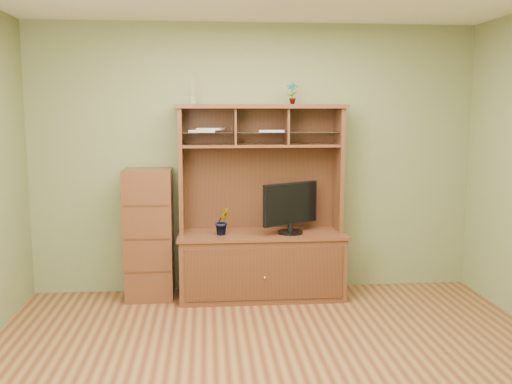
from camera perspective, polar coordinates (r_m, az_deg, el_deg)
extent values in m
cube|color=#562B18|center=(4.22, 2.34, -17.89)|extent=(4.50, 4.00, 0.02)
cube|color=olive|center=(5.81, -0.11, 3.31)|extent=(4.50, 0.02, 2.70)
cube|color=olive|center=(1.88, 10.45, -7.18)|extent=(4.50, 0.02, 2.70)
cube|color=#4B2515|center=(5.70, 0.57, -7.43)|extent=(1.60, 0.55, 0.62)
cube|color=#391D0F|center=(5.43, 0.85, -8.22)|extent=(1.50, 0.01, 0.50)
sphere|color=silver|center=(5.42, 0.87, -8.58)|extent=(0.02, 0.02, 0.02)
cube|color=#4B2515|center=(5.62, 0.57, -4.23)|extent=(1.64, 0.59, 0.03)
cube|color=#4B2515|center=(5.60, -7.50, 2.29)|extent=(0.04, 0.35, 1.25)
cube|color=#4B2515|center=(5.74, 8.26, 2.42)|extent=(0.04, 0.35, 1.25)
cube|color=#391D0F|center=(5.78, 0.33, 2.54)|extent=(1.52, 0.02, 1.25)
cube|color=#4B2515|center=(5.59, 0.49, 8.56)|extent=(1.66, 0.40, 0.04)
cube|color=#4B2515|center=(5.60, 0.48, 4.67)|extent=(1.52, 0.32, 0.02)
cube|color=#4B2515|center=(5.57, -2.13, 6.56)|extent=(0.02, 0.31, 0.35)
cube|color=#4B2515|center=(5.62, 3.07, 6.57)|extent=(0.02, 0.31, 0.35)
cube|color=silver|center=(5.58, 0.49, 5.99)|extent=(1.50, 0.27, 0.01)
cylinder|color=black|center=(5.59, 3.44, -4.03)|extent=(0.24, 0.24, 0.02)
cylinder|color=black|center=(5.58, 3.45, -3.52)|extent=(0.05, 0.05, 0.08)
cube|color=black|center=(5.53, 3.47, -1.17)|extent=(0.57, 0.35, 0.41)
imported|color=#2B5C1F|center=(5.51, -3.36, -2.93)|extent=(0.18, 0.16, 0.27)
imported|color=#3A6222|center=(5.63, 3.63, 9.82)|extent=(0.13, 0.10, 0.21)
cylinder|color=silver|center=(5.56, -6.38, 9.19)|extent=(0.05, 0.05, 0.09)
cylinder|color=#A77753|center=(5.57, -6.40, 10.50)|extent=(0.03, 0.03, 0.16)
cube|color=#BABABF|center=(5.57, -5.26, 6.10)|extent=(0.29, 0.24, 0.02)
cube|color=#BABABF|center=(5.56, -4.54, 6.31)|extent=(0.28, 0.25, 0.02)
cube|color=#BABABF|center=(5.60, 1.70, 6.13)|extent=(0.29, 0.25, 0.02)
cube|color=#4B2515|center=(5.69, -10.63, -4.16)|extent=(0.46, 0.41, 1.28)
cube|color=#391D0F|center=(5.56, -10.75, -7.85)|extent=(0.42, 0.01, 0.02)
cube|color=#391D0F|center=(5.49, -10.84, -4.63)|extent=(0.42, 0.01, 0.01)
cube|color=#391D0F|center=(5.42, -10.93, -1.32)|extent=(0.42, 0.01, 0.01)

